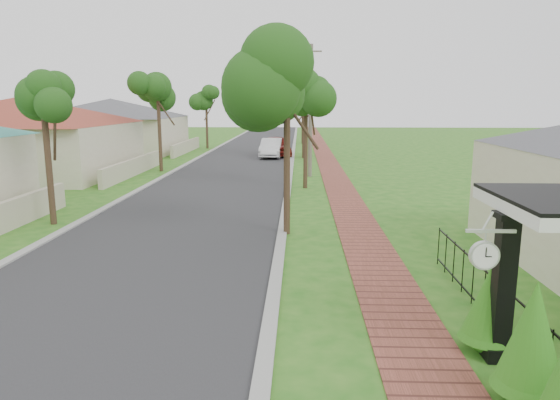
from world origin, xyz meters
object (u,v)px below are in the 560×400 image
(porch_post, at_px, (502,295))
(parked_car_white, at_px, (271,148))
(parked_car_red, at_px, (277,146))
(station_clock, at_px, (485,253))
(near_tree, at_px, (287,81))
(utility_pole, at_px, (310,111))

(porch_post, relative_size, parked_car_white, 0.57)
(parked_car_red, distance_m, parked_car_white, 1.16)
(station_clock, bearing_deg, parked_car_white, 99.08)
(parked_car_white, xyz_separation_m, near_tree, (1.80, -23.24, 4.14))
(parked_car_red, bearing_deg, station_clock, -92.07)
(parked_car_red, bearing_deg, utility_pole, -88.14)
(near_tree, height_order, station_clock, near_tree)
(parked_car_white, bearing_deg, utility_pole, -72.53)
(porch_post, height_order, station_clock, porch_post)
(near_tree, height_order, utility_pole, utility_pole)
(utility_pole, relative_size, station_clock, 9.88)
(parked_car_red, bearing_deg, porch_post, -91.11)
(parked_car_white, distance_m, near_tree, 23.68)
(parked_car_white, bearing_deg, parked_car_red, 72.65)
(porch_post, distance_m, parked_car_white, 31.73)
(utility_pole, bearing_deg, parked_car_white, 105.31)
(utility_pole, bearing_deg, parked_car_red, 102.04)
(parked_car_white, bearing_deg, station_clock, -78.77)
(parked_car_red, distance_m, station_clock, 33.09)
(parked_car_red, relative_size, utility_pole, 0.63)
(station_clock, bearing_deg, parked_car_red, 98.11)
(station_clock, bearing_deg, near_tree, 111.18)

